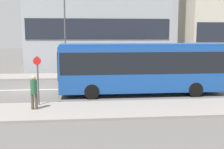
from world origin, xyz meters
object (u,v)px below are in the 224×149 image
at_px(parked_car_0, 187,73).
at_px(bus_stop_sign, 38,77).
at_px(city_bus, 141,65).
at_px(pedestrian_near_stop, 34,90).
at_px(street_lamp, 65,24).

height_order(parked_car_0, bus_stop_sign, bus_stop_sign).
bearing_deg(bus_stop_sign, city_bus, 23.29).
bearing_deg(city_bus, bus_stop_sign, -152.69).
distance_m(pedestrian_near_stop, bus_stop_sign, 1.11).
height_order(city_bus, bus_stop_sign, city_bus).
xyz_separation_m(pedestrian_near_stop, street_lamp, (0.95, 11.44, 3.85)).
bearing_deg(street_lamp, city_bus, -54.28).
height_order(city_bus, parked_car_0, city_bus).
bearing_deg(street_lamp, bus_stop_sign, -94.79).
bearing_deg(parked_car_0, street_lamp, 169.31).
distance_m(city_bus, parked_car_0, 7.92).
bearing_deg(parked_car_0, pedestrian_near_stop, -141.73).
xyz_separation_m(city_bus, street_lamp, (-5.55, 7.72, 3.04)).
height_order(parked_car_0, pedestrian_near_stop, pedestrian_near_stop).
distance_m(parked_car_0, pedestrian_near_stop, 15.15).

